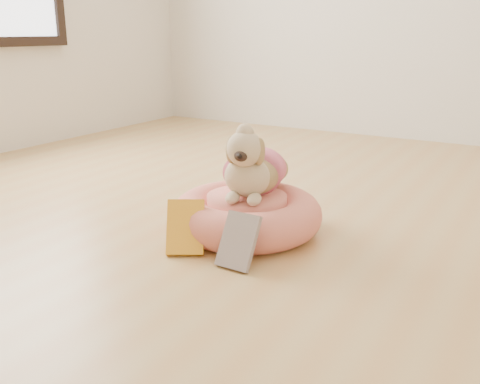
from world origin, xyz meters
The scene contains 5 objects.
floor centered at (0.00, 0.00, 0.00)m, with size 4.50×4.50×0.00m, color tan.
pet_bed centered at (0.01, 0.09, 0.07)m, with size 0.57×0.57×0.15m.
dog centered at (0.02, 0.12, 0.29)m, with size 0.27×0.39×0.29m, color brown, non-canonical shape.
book_yellow centered at (-0.08, -0.17, 0.09)m, with size 0.13×0.02×0.19m, color yellow.
book_white centered at (0.14, -0.18, 0.09)m, with size 0.12×0.02×0.18m, color white.
Camera 1 is at (0.96, -1.56, 0.74)m, focal length 40.00 mm.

